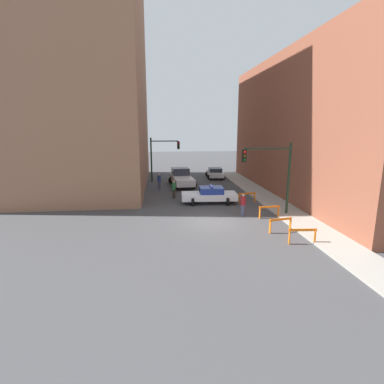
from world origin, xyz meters
name	(u,v)px	position (x,y,z in m)	size (l,w,h in m)	color
ground_plane	(211,222)	(0.00, 0.00, 0.00)	(120.00, 120.00, 0.00)	#424244
sidewalk_right	(297,218)	(6.20, 0.00, 0.06)	(2.40, 44.00, 0.12)	#9E998E
building_corner_left	(73,75)	(-12.00, 14.00, 11.63)	(14.00, 20.00, 23.26)	#93664C
building_right	(337,126)	(13.40, 8.00, 6.49)	(12.00, 28.00, 12.99)	brown
traffic_light_near	(274,168)	(4.73, 1.23, 3.53)	(3.64, 0.35, 5.20)	black
traffic_light_far	(161,153)	(-3.30, 15.97, 3.40)	(3.44, 0.35, 5.20)	black
police_car	(210,195)	(0.76, 5.27, 0.72)	(4.79, 2.52, 1.52)	white
white_truck	(182,178)	(-1.06, 13.18, 0.91)	(2.94, 5.55, 1.90)	silver
parked_car_near	(215,173)	(3.59, 17.96, 0.67)	(2.45, 4.40, 1.31)	silver
pedestrian_crossing	(174,189)	(-2.21, 7.35, 0.86)	(0.47, 0.47, 1.66)	#382D23
pedestrian_corner	(159,181)	(-3.54, 11.73, 0.86)	(0.49, 0.49, 1.66)	#474C66
pedestrian_sidewalk	(243,204)	(2.57, 1.30, 0.86)	(0.43, 0.43, 1.66)	#474C66
barrier_front	(302,234)	(4.36, -4.42, 0.62)	(1.60, 0.28, 0.90)	orange
barrier_mid	(280,223)	(3.92, -2.42, 0.62)	(1.58, 0.44, 0.90)	orange
barrier_back	(269,210)	(4.29, 0.52, 0.62)	(1.60, 0.33, 0.90)	orange
barrier_corner	(247,196)	(3.97, 4.94, 0.62)	(1.58, 0.42, 0.90)	orange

